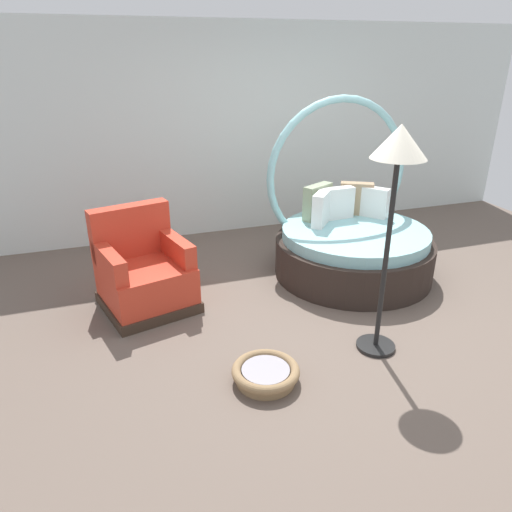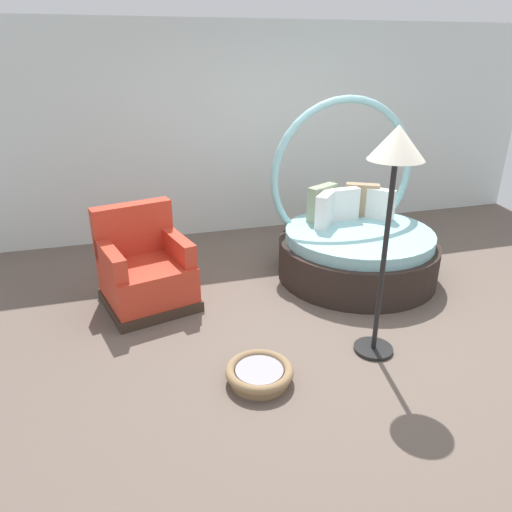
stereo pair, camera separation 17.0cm
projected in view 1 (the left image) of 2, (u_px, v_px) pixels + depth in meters
ground_plane at (339, 315)px, 4.45m from camera, size 8.00×8.00×0.02m
back_wall at (252, 131)px, 6.19m from camera, size 8.00×0.12×2.63m
round_daybed at (351, 240)px, 5.17m from camera, size 1.70×1.70×1.86m
red_armchair at (144, 274)px, 4.49m from camera, size 0.97×0.97×0.94m
pet_basket at (266, 373)px, 3.51m from camera, size 0.51×0.51×0.13m
floor_lamp at (397, 165)px, 3.34m from camera, size 0.40×0.40×1.82m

